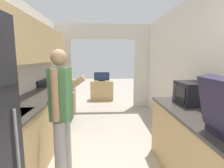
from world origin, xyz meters
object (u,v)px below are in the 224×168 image
object	(u,v)px
range_oven	(57,104)
microwave	(192,93)
tv_cabinet	(102,90)
television	(102,77)
person	(62,114)

from	to	relation	value
range_oven	microwave	size ratio (longest dim) A/B	2.35
range_oven	microwave	xyz separation A→B (m)	(2.28, -1.77, 0.59)
range_oven	microwave	world-z (taller)	microwave
microwave	tv_cabinet	world-z (taller)	microwave
tv_cabinet	television	world-z (taller)	television
tv_cabinet	person	bearing A→B (deg)	-95.98
range_oven	person	xyz separation A→B (m)	(0.59, -2.04, 0.41)
range_oven	television	distance (m)	2.41
microwave	television	bearing A→B (deg)	107.64
range_oven	tv_cabinet	bearing A→B (deg)	64.77
microwave	television	size ratio (longest dim) A/B	0.82
microwave	tv_cabinet	bearing A→B (deg)	107.47
tv_cabinet	television	bearing A→B (deg)	-90.00
range_oven	television	xyz separation A→B (m)	(1.03, 2.15, 0.39)
person	microwave	distance (m)	1.72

